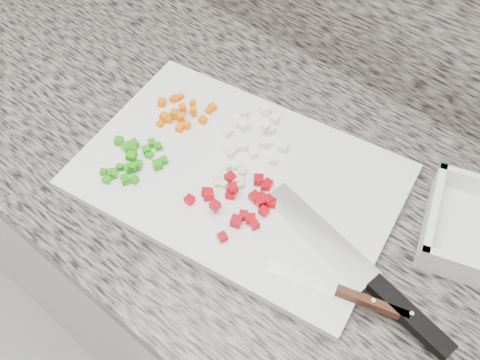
# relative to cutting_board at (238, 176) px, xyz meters

# --- Properties ---
(cabinet) EXTENTS (3.92, 0.62, 0.86)m
(cabinet) POSITION_rel_cutting_board_xyz_m (-0.02, 0.03, -0.48)
(cabinet) COLOR silver
(cabinet) RESTS_ON ground
(countertop) EXTENTS (3.96, 0.64, 0.04)m
(countertop) POSITION_rel_cutting_board_xyz_m (-0.02, 0.03, -0.03)
(countertop) COLOR slate
(countertop) RESTS_ON cabinet
(cutting_board) EXTENTS (0.55, 0.41, 0.02)m
(cutting_board) POSITION_rel_cutting_board_xyz_m (0.00, 0.00, 0.00)
(cutting_board) COLOR silver
(cutting_board) RESTS_ON countertop
(carrot_pile) EXTENTS (0.10, 0.10, 0.02)m
(carrot_pile) POSITION_rel_cutting_board_xyz_m (-0.16, 0.03, 0.02)
(carrot_pile) COLOR orange
(carrot_pile) RESTS_ON cutting_board
(onion_pile) EXTENTS (0.12, 0.13, 0.02)m
(onion_pile) POSITION_rel_cutting_board_xyz_m (-0.03, 0.08, 0.02)
(onion_pile) COLOR white
(onion_pile) RESTS_ON cutting_board
(green_pepper_pile) EXTENTS (0.10, 0.12, 0.02)m
(green_pepper_pile) POSITION_rel_cutting_board_xyz_m (-0.15, -0.09, 0.02)
(green_pepper_pile) COLOR #1F920D
(green_pepper_pile) RESTS_ON cutting_board
(red_pepper_pile) EXTENTS (0.12, 0.13, 0.02)m
(red_pepper_pile) POSITION_rel_cutting_board_xyz_m (0.04, -0.04, 0.02)
(red_pepper_pile) COLOR #AA020C
(red_pepper_pile) RESTS_ON cutting_board
(garlic_pile) EXTENTS (0.05, 0.06, 0.01)m
(garlic_pile) POSITION_rel_cutting_board_xyz_m (0.00, -0.02, 0.01)
(garlic_pile) COLOR beige
(garlic_pile) RESTS_ON cutting_board
(chef_knife) EXTENTS (0.34, 0.10, 0.02)m
(chef_knife) POSITION_rel_cutting_board_xyz_m (0.27, -0.03, 0.01)
(chef_knife) COLOR silver
(chef_knife) RESTS_ON cutting_board
(paring_knife) EXTENTS (0.20, 0.07, 0.02)m
(paring_knife) POSITION_rel_cutting_board_xyz_m (0.26, -0.07, 0.01)
(paring_knife) COLOR silver
(paring_knife) RESTS_ON cutting_board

